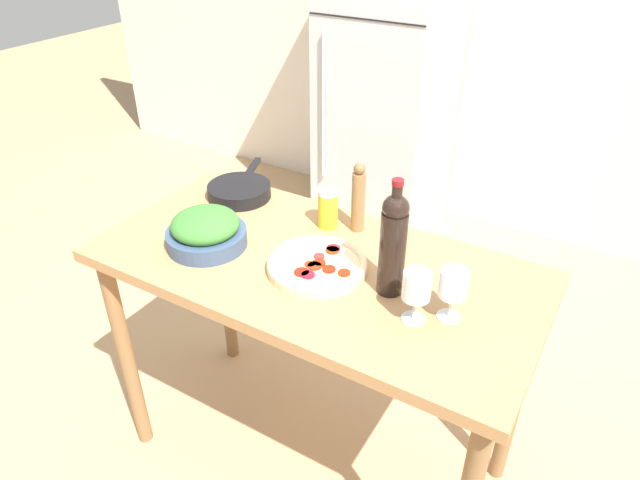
{
  "coord_description": "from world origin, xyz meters",
  "views": [
    {
      "loc": [
        0.77,
        -1.26,
        1.95
      ],
      "look_at": [
        0.0,
        0.03,
        1.0
      ],
      "focal_mm": 32.0,
      "sensor_mm": 36.0,
      "label": 1
    }
  ],
  "objects_px": {
    "wine_bottle": "(393,242)",
    "pepper_mill": "(358,198)",
    "cast_iron_skillet": "(239,190)",
    "refrigerator": "(388,83)",
    "wine_glass_near": "(417,288)",
    "salad_bowl": "(206,231)",
    "salt_canister": "(328,209)",
    "homemade_pizza": "(317,265)",
    "wine_glass_far": "(454,285)"
  },
  "relations": [
    {
      "from": "wine_bottle",
      "to": "pepper_mill",
      "type": "xyz_separation_m",
      "value": [
        -0.24,
        0.26,
        -0.05
      ]
    },
    {
      "from": "pepper_mill",
      "to": "cast_iron_skillet",
      "type": "relative_size",
      "value": 0.67
    },
    {
      "from": "refrigerator",
      "to": "cast_iron_skillet",
      "type": "distance_m",
      "value": 1.6
    },
    {
      "from": "wine_glass_near",
      "to": "pepper_mill",
      "type": "height_order",
      "value": "pepper_mill"
    },
    {
      "from": "wine_glass_near",
      "to": "cast_iron_skillet",
      "type": "relative_size",
      "value": 0.42
    },
    {
      "from": "cast_iron_skillet",
      "to": "salad_bowl",
      "type": "bearing_deg",
      "value": -70.11
    },
    {
      "from": "pepper_mill",
      "to": "salt_canister",
      "type": "xyz_separation_m",
      "value": [
        -0.1,
        -0.03,
        -0.05
      ]
    },
    {
      "from": "homemade_pizza",
      "to": "salt_canister",
      "type": "relative_size",
      "value": 2.25
    },
    {
      "from": "refrigerator",
      "to": "cast_iron_skillet",
      "type": "height_order",
      "value": "refrigerator"
    },
    {
      "from": "cast_iron_skillet",
      "to": "refrigerator",
      "type": "bearing_deg",
      "value": 94.66
    },
    {
      "from": "salad_bowl",
      "to": "homemade_pizza",
      "type": "xyz_separation_m",
      "value": [
        0.38,
        0.07,
        -0.04
      ]
    },
    {
      "from": "pepper_mill",
      "to": "salad_bowl",
      "type": "distance_m",
      "value": 0.51
    },
    {
      "from": "refrigerator",
      "to": "homemade_pizza",
      "type": "distance_m",
      "value": 1.95
    },
    {
      "from": "wine_bottle",
      "to": "homemade_pizza",
      "type": "xyz_separation_m",
      "value": [
        -0.23,
        -0.02,
        -0.15
      ]
    },
    {
      "from": "refrigerator",
      "to": "wine_bottle",
      "type": "height_order",
      "value": "refrigerator"
    },
    {
      "from": "wine_bottle",
      "to": "cast_iron_skillet",
      "type": "relative_size",
      "value": 0.98
    },
    {
      "from": "wine_glass_near",
      "to": "salad_bowl",
      "type": "bearing_deg",
      "value": 179.83
    },
    {
      "from": "pepper_mill",
      "to": "homemade_pizza",
      "type": "relative_size",
      "value": 0.8
    },
    {
      "from": "salt_canister",
      "to": "homemade_pizza",
      "type": "bearing_deg",
      "value": -66.96
    },
    {
      "from": "wine_glass_near",
      "to": "wine_glass_far",
      "type": "distance_m",
      "value": 0.1
    },
    {
      "from": "pepper_mill",
      "to": "salad_bowl",
      "type": "xyz_separation_m",
      "value": [
        -0.37,
        -0.34,
        -0.06
      ]
    },
    {
      "from": "wine_bottle",
      "to": "homemade_pizza",
      "type": "relative_size",
      "value": 1.17
    },
    {
      "from": "wine_glass_far",
      "to": "homemade_pizza",
      "type": "distance_m",
      "value": 0.44
    },
    {
      "from": "wine_bottle",
      "to": "cast_iron_skillet",
      "type": "xyz_separation_m",
      "value": [
        -0.73,
        0.24,
        -0.14
      ]
    },
    {
      "from": "salad_bowl",
      "to": "salt_canister",
      "type": "relative_size",
      "value": 1.91
    },
    {
      "from": "wine_bottle",
      "to": "cast_iron_skillet",
      "type": "bearing_deg",
      "value": 161.76
    },
    {
      "from": "pepper_mill",
      "to": "salad_bowl",
      "type": "bearing_deg",
      "value": -137.65
    },
    {
      "from": "refrigerator",
      "to": "cast_iron_skillet",
      "type": "relative_size",
      "value": 5.12
    },
    {
      "from": "refrigerator",
      "to": "wine_glass_near",
      "type": "height_order",
      "value": "refrigerator"
    },
    {
      "from": "refrigerator",
      "to": "pepper_mill",
      "type": "distance_m",
      "value": 1.7
    },
    {
      "from": "wine_glass_near",
      "to": "wine_glass_far",
      "type": "relative_size",
      "value": 1.0
    },
    {
      "from": "wine_glass_near",
      "to": "salad_bowl",
      "type": "height_order",
      "value": "wine_glass_near"
    },
    {
      "from": "refrigerator",
      "to": "wine_bottle",
      "type": "xyz_separation_m",
      "value": [
        0.86,
        -1.83,
        0.16
      ]
    },
    {
      "from": "salad_bowl",
      "to": "wine_bottle",
      "type": "bearing_deg",
      "value": 7.69
    },
    {
      "from": "wine_glass_near",
      "to": "homemade_pizza",
      "type": "xyz_separation_m",
      "value": [
        -0.35,
        0.07,
        -0.09
      ]
    },
    {
      "from": "wine_glass_far",
      "to": "salt_canister",
      "type": "xyz_separation_m",
      "value": [
        -0.53,
        0.25,
        -0.04
      ]
    },
    {
      "from": "wine_bottle",
      "to": "salt_canister",
      "type": "distance_m",
      "value": 0.42
    },
    {
      "from": "wine_glass_far",
      "to": "salt_canister",
      "type": "height_order",
      "value": "wine_glass_far"
    },
    {
      "from": "wine_glass_far",
      "to": "salad_bowl",
      "type": "distance_m",
      "value": 0.81
    },
    {
      "from": "wine_glass_near",
      "to": "salt_canister",
      "type": "distance_m",
      "value": 0.55
    },
    {
      "from": "salad_bowl",
      "to": "salt_canister",
      "type": "xyz_separation_m",
      "value": [
        0.28,
        0.31,
        0.01
      ]
    },
    {
      "from": "wine_bottle",
      "to": "pepper_mill",
      "type": "relative_size",
      "value": 1.46
    },
    {
      "from": "salad_bowl",
      "to": "wine_glass_far",
      "type": "bearing_deg",
      "value": 4.04
    },
    {
      "from": "refrigerator",
      "to": "homemade_pizza",
      "type": "bearing_deg",
      "value": -71.3
    },
    {
      "from": "wine_glass_near",
      "to": "pepper_mill",
      "type": "relative_size",
      "value": 0.63
    },
    {
      "from": "wine_glass_far",
      "to": "cast_iron_skillet",
      "type": "xyz_separation_m",
      "value": [
        -0.92,
        0.27,
        -0.08
      ]
    },
    {
      "from": "refrigerator",
      "to": "salad_bowl",
      "type": "xyz_separation_m",
      "value": [
        0.25,
        -1.91,
        0.05
      ]
    },
    {
      "from": "wine_glass_far",
      "to": "salad_bowl",
      "type": "bearing_deg",
      "value": -175.96
    },
    {
      "from": "wine_bottle",
      "to": "wine_glass_far",
      "type": "height_order",
      "value": "wine_bottle"
    },
    {
      "from": "salt_canister",
      "to": "cast_iron_skillet",
      "type": "height_order",
      "value": "salt_canister"
    }
  ]
}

